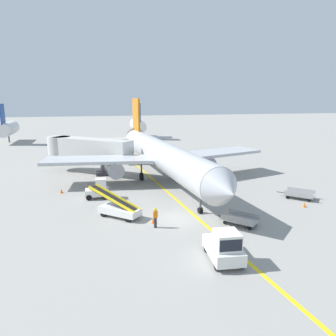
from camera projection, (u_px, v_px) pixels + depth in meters
ground_plane at (181, 218)px, 29.30m from camera, size 300.00×300.00×0.00m
taxi_line_yellow at (177, 200)px, 34.25m from camera, size 8.30×79.63×0.01m
airliner at (161, 155)px, 40.94m from camera, size 28.47×35.34×10.10m
jet_bridge at (83, 148)px, 45.65m from camera, size 11.56×9.91×4.85m
pushback_tug at (224, 247)px, 21.52m from camera, size 2.15×3.73×2.20m
baggage_tug_near_wing at (98, 190)px, 34.77m from camera, size 2.40×1.33×2.10m
belt_loader_forward_hold at (119, 208)px, 29.45m from camera, size 4.57×4.25×2.59m
baggage_cart_loaded at (299, 195)px, 34.63m from camera, size 3.27×3.18×0.94m
baggage_cart_empty_trailing at (240, 220)px, 27.68m from camera, size 3.16×3.29×0.94m
ground_crew_marshaller at (155, 217)px, 27.03m from camera, size 0.36×0.24×1.70m
safety_cone_nose_left at (153, 221)px, 28.10m from camera, size 0.36×0.36×0.44m
safety_cone_nose_right at (61, 191)px, 36.78m from camera, size 0.36×0.36×0.44m
safety_cone_wingtip_left at (304, 205)px, 32.16m from camera, size 0.36×0.36×0.44m
safety_cone_wingtip_right at (184, 176)px, 43.48m from camera, size 0.36×0.36×0.44m
safety_cone_tail_area at (199, 173)px, 45.42m from camera, size 0.36×0.36×0.44m
distant_aircraft_mid_right at (8, 128)px, 75.47m from camera, size 3.00×10.10×8.80m
distant_aircraft_far_right at (138, 125)px, 83.97m from camera, size 3.00×10.10×8.80m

